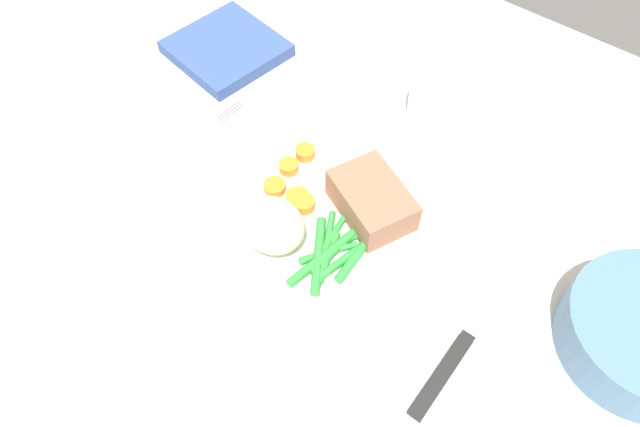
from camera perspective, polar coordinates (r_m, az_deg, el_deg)
name	(u,v)px	position (r cm, az deg, el deg)	size (l,w,h in cm)	color
dining_table	(289,226)	(60.22, -3.01, -1.22)	(120.00, 90.00, 2.00)	beige
dinner_plate	(320,224)	(58.11, 0.00, -1.01)	(24.20, 24.20, 1.60)	white
meat_portion	(372,200)	(56.85, 4.96, 1.27)	(8.16, 5.65, 3.44)	#936047
mashed_potatoes	(272,225)	(54.62, -4.60, -1.12)	(6.43, 5.55, 4.37)	beige
carrot_slices	(294,181)	(59.61, -2.52, 3.07)	(6.19, 7.42, 1.10)	orange
green_beans	(332,253)	(54.99, 1.19, -3.76)	(6.00, 9.82, 0.89)	#2D8C38
fork	(190,147)	(66.50, -12.28, 6.25)	(1.44, 16.60, 0.40)	silver
knife	(473,329)	(55.11, 14.37, -10.61)	(1.70, 20.50, 0.64)	black
water_glass	(441,99)	(66.66, 11.44, 10.66)	(6.88, 6.88, 8.07)	silver
napkin	(226,49)	(76.45, -8.92, 15.28)	(12.02, 11.81, 1.61)	#334C8C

